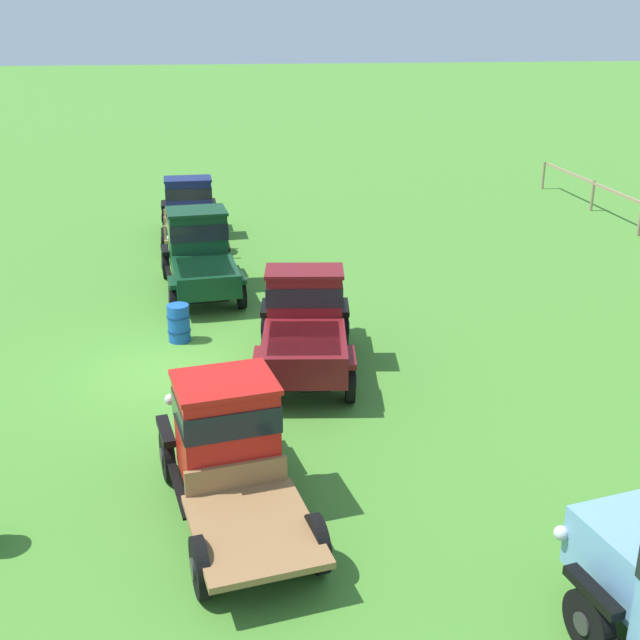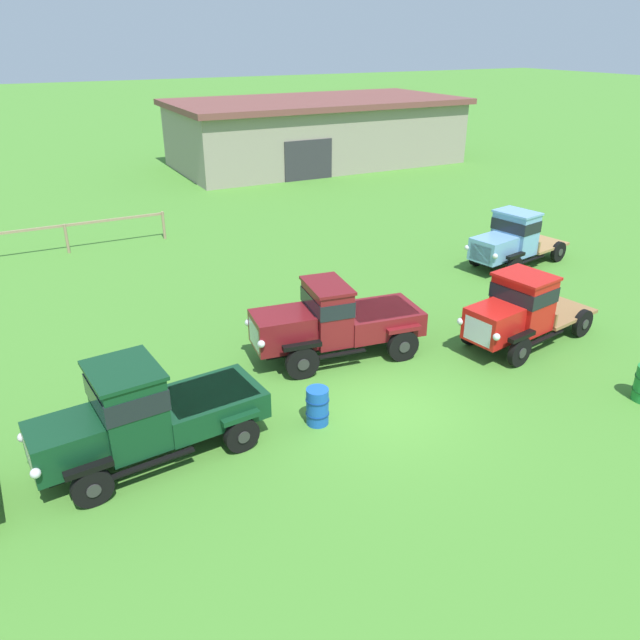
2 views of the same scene
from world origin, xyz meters
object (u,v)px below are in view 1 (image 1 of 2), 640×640
(vintage_truck_foreground_near, at_px, (189,206))
(vintage_truck_second_in_line, at_px, (199,252))
(oil_drum_near_fence, at_px, (179,323))
(vintage_truck_midrow_center, at_px, (305,321))
(vintage_truck_far_side, at_px, (225,436))

(vintage_truck_foreground_near, distance_m, vintage_truck_second_in_line, 6.13)
(vintage_truck_foreground_near, distance_m, oil_drum_near_fence, 9.94)
(vintage_truck_second_in_line, xyz_separation_m, oil_drum_near_fence, (3.80, -0.53, -0.65))
(vintage_truck_second_in_line, distance_m, vintage_truck_midrow_center, 6.18)
(vintage_truck_far_side, bearing_deg, vintage_truck_midrow_center, 159.27)
(vintage_truck_second_in_line, xyz_separation_m, vintage_truck_far_side, (10.71, 0.37, 0.03))
(vintage_truck_second_in_line, relative_size, vintage_truck_far_side, 1.03)
(vintage_truck_foreground_near, height_order, oil_drum_near_fence, vintage_truck_foreground_near)
(vintage_truck_second_in_line, relative_size, vintage_truck_midrow_center, 1.02)
(vintage_truck_foreground_near, bearing_deg, vintage_truck_far_side, 2.41)
(vintage_truck_foreground_near, relative_size, vintage_truck_second_in_line, 1.05)
(vintage_truck_foreground_near, height_order, vintage_truck_far_side, vintage_truck_far_side)
(vintage_truck_far_side, bearing_deg, vintage_truck_second_in_line, -178.02)
(oil_drum_near_fence, bearing_deg, vintage_truck_far_side, 7.44)
(oil_drum_near_fence, bearing_deg, vintage_truck_midrow_center, 54.76)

